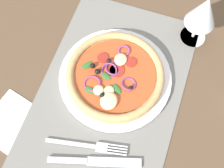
# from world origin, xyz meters

# --- Properties ---
(ground_plane) EXTENTS (1.90, 1.40, 0.02)m
(ground_plane) POSITION_xyz_m (0.00, 0.00, -0.01)
(ground_plane) COLOR brown
(placemat) EXTENTS (0.50, 0.32, 0.00)m
(placemat) POSITION_xyz_m (0.00, 0.00, 0.00)
(placemat) COLOR slate
(placemat) RESTS_ON ground_plane
(plate) EXTENTS (0.27, 0.27, 0.01)m
(plate) POSITION_xyz_m (-0.03, 0.00, 0.01)
(plate) COLOR white
(plate) RESTS_ON placemat
(pizza) EXTENTS (0.23, 0.23, 0.03)m
(pizza) POSITION_xyz_m (-0.03, 0.00, 0.03)
(pizza) COLOR tan
(pizza) RESTS_ON plate
(fork) EXTENTS (0.05, 0.18, 0.00)m
(fork) POSITION_xyz_m (0.14, 0.00, 0.01)
(fork) COLOR silver
(fork) RESTS_ON placemat
(knife) EXTENTS (0.07, 0.20, 0.01)m
(knife) POSITION_xyz_m (0.16, 0.02, 0.01)
(knife) COLOR silver
(knife) RESTS_ON placemat
(wine_glass) EXTENTS (0.07, 0.07, 0.15)m
(wine_glass) POSITION_xyz_m (-0.21, 0.15, 0.10)
(wine_glass) COLOR silver
(wine_glass) RESTS_ON ground_plane
(napkin) EXTENTS (0.15, 0.14, 0.00)m
(napkin) POSITION_xyz_m (0.14, -0.19, 0.00)
(napkin) COLOR white
(napkin) RESTS_ON ground_plane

